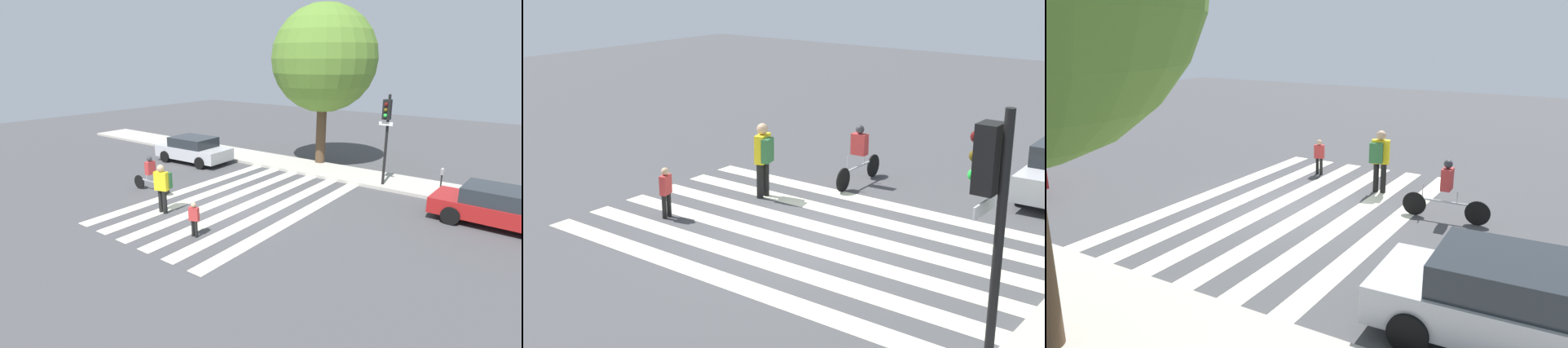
# 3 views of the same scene
# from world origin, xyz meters

# --- Properties ---
(ground_plane) EXTENTS (60.00, 60.00, 0.00)m
(ground_plane) POSITION_xyz_m (0.00, 0.00, 0.00)
(ground_plane) COLOR #444447
(sidewalk_curb) EXTENTS (36.00, 2.50, 0.14)m
(sidewalk_curb) POSITION_xyz_m (0.00, 6.25, 0.07)
(sidewalk_curb) COLOR #ADA89E
(sidewalk_curb) RESTS_ON ground_plane
(crosswalk_stripes) EXTENTS (6.04, 10.00, 0.01)m
(crosswalk_stripes) POSITION_xyz_m (-0.00, 0.00, 0.00)
(crosswalk_stripes) COLOR #F2EDCC
(crosswalk_stripes) RESTS_ON ground_plane
(traffic_light) EXTENTS (0.60, 0.50, 4.11)m
(traffic_light) POSITION_xyz_m (3.95, 5.35, 2.88)
(traffic_light) COLOR black
(traffic_light) RESTS_ON ground_plane
(parking_meter) EXTENTS (0.15, 0.15, 1.32)m
(parking_meter) POSITION_xyz_m (6.40, 5.38, 0.98)
(parking_meter) COLOR black
(parking_meter) RESTS_ON ground_plane
(street_tree) EXTENTS (5.40, 5.40, 8.26)m
(street_tree) POSITION_xyz_m (-0.28, 7.34, 5.54)
(street_tree) COLOR #4C3826
(street_tree) RESTS_ON ground_plane
(pedestrian_adult_blue_shirt) EXTENTS (0.56, 0.52, 1.86)m
(pedestrian_adult_blue_shirt) POSITION_xyz_m (-1.43, -2.47, 1.09)
(pedestrian_adult_blue_shirt) COLOR black
(pedestrian_adult_blue_shirt) RESTS_ON ground_plane
(pedestrian_child_with_backpack) EXTENTS (0.36, 0.24, 1.18)m
(pedestrian_child_with_backpack) POSITION_xyz_m (1.05, -3.31, 0.67)
(pedestrian_child_with_backpack) COLOR black
(pedestrian_child_with_backpack) RESTS_ON ground_plane
(cyclist_near_curb) EXTENTS (2.21, 0.41, 1.58)m
(cyclist_near_curb) POSITION_xyz_m (-3.78, -1.19, 0.86)
(cyclist_near_curb) COLOR black
(cyclist_near_curb) RESTS_ON ground_plane
(car_parked_far_curb) EXTENTS (4.26, 2.17, 1.41)m
(car_parked_far_curb) POSITION_xyz_m (-6.14, 3.60, 0.73)
(car_parked_far_curb) COLOR #B7B7BC
(car_parked_far_curb) RESTS_ON ground_plane
(car_parked_silver_sedan) EXTENTS (4.44, 2.06, 1.35)m
(car_parked_silver_sedan) POSITION_xyz_m (8.78, 3.61, 0.70)
(car_parked_silver_sedan) COLOR maroon
(car_parked_silver_sedan) RESTS_ON ground_plane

